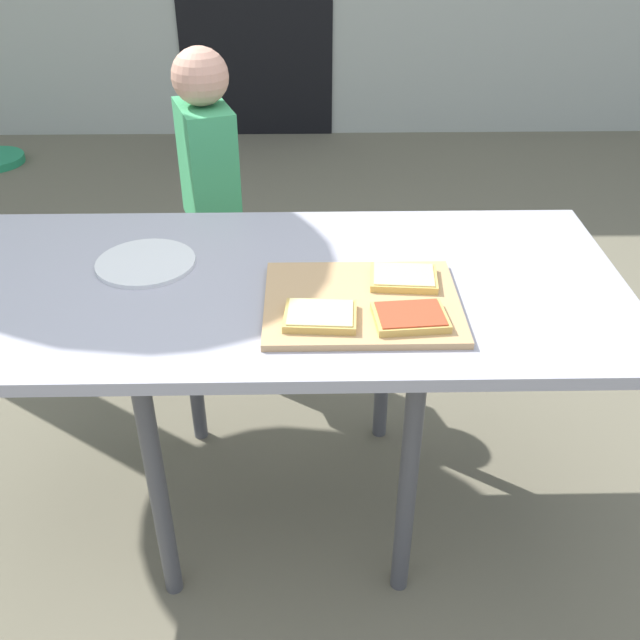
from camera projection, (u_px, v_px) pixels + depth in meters
The scene contains 8 objects.
ground_plane at pixel (289, 501), 1.98m from camera, with size 16.00×16.00×0.00m, color #6A6450.
dining_table at pixel (282, 303), 1.63m from camera, with size 1.52×0.72×0.70m.
cutting_board at pixel (362, 302), 1.51m from camera, with size 0.41×0.33×0.01m, color tan.
pizza_slice_near_left at pixel (320, 316), 1.43m from camera, with size 0.15×0.12×0.02m.
pizza_slice_near_right at pixel (410, 317), 1.43m from camera, with size 0.15×0.12×0.02m.
pizza_slice_far_right at pixel (404, 278), 1.56m from camera, with size 0.15×0.12×0.02m.
plate_white_left at pixel (146, 263), 1.66m from camera, with size 0.23×0.23×0.01m, color white.
child_left at pixel (211, 196), 2.24m from camera, with size 0.21×0.27×1.04m.
Camera 1 is at (0.06, -1.39, 1.50)m, focal length 40.56 mm.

